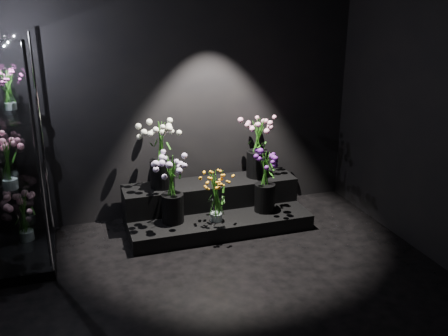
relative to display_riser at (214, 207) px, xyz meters
name	(u,v)px	position (x,y,z in m)	size (l,w,h in m)	color
floor	(240,307)	(-0.26, -1.62, -0.18)	(4.00, 4.00, 0.00)	black
wall_back	(179,92)	(-0.26, 0.38, 1.22)	(4.00, 4.00, 0.00)	black
wall_front	(433,291)	(-0.26, -3.62, 1.22)	(4.00, 4.00, 0.00)	black
display_riser	(214,207)	(0.00, 0.00, 0.00)	(1.93, 0.86, 0.43)	black
display_case	(9,156)	(-1.96, -0.26, 0.86)	(0.57, 0.94, 2.07)	black
bouquet_orange_bells	(216,196)	(-0.07, -0.32, 0.26)	(0.25, 0.25, 0.54)	white
bouquet_lilac	(172,185)	(-0.50, -0.21, 0.39)	(0.47, 0.47, 0.71)	black
bouquet_purple	(265,177)	(0.51, -0.24, 0.37)	(0.34, 0.34, 0.67)	black
bouquet_cream_roses	(161,151)	(-0.53, 0.13, 0.66)	(0.47, 0.47, 0.71)	black
bouquet_pink_roses	(258,144)	(0.56, 0.13, 0.63)	(0.46, 0.46, 0.67)	black
bouquet_case_pink	(7,161)	(-1.96, -0.48, 0.88)	(0.41, 0.41, 0.47)	white
bouquet_case_magenta	(8,89)	(-1.91, -0.11, 1.43)	(0.25, 0.25, 0.36)	white
bouquet_case_base_pink	(24,216)	(-1.94, -0.04, 0.18)	(0.41, 0.41, 0.49)	white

